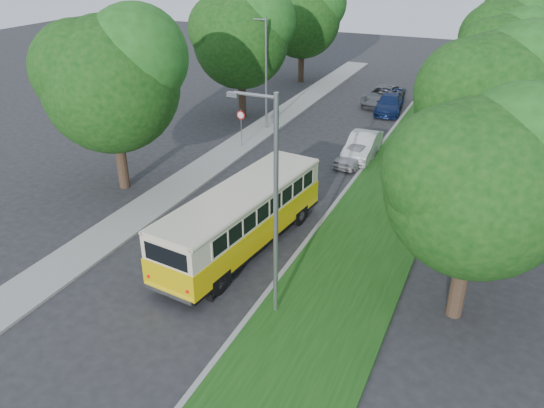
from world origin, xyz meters
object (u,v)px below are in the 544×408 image
at_px(lamppost_near, 273,203).
at_px(lamppost_far, 265,70).
at_px(vintage_bus, 242,219).
at_px(car_blue, 389,104).
at_px(car_silver, 356,154).
at_px(car_white, 362,146).
at_px(car_grey, 383,96).

height_order(lamppost_near, lamppost_far, lamppost_near).
distance_m(vintage_bus, car_blue, 22.67).
xyz_separation_m(lamppost_far, vintage_bus, (5.94, -15.08, -2.69)).
distance_m(lamppost_far, car_blue, 10.87).
bearing_deg(car_silver, lamppost_far, 164.79).
height_order(vintage_bus, car_white, vintage_bus).
bearing_deg(car_white, car_silver, -94.21).
distance_m(lamppost_near, car_grey, 28.36).
distance_m(lamppost_far, vintage_bus, 16.43).
distance_m(car_white, car_grey, 12.11).
bearing_deg(car_blue, car_white, -92.60).
distance_m(car_silver, car_grey, 13.28).
xyz_separation_m(vintage_bus, car_white, (1.76, 12.56, -0.69)).
height_order(lamppost_near, car_blue, lamppost_near).
height_order(car_white, car_grey, car_white).
bearing_deg(vintage_bus, car_silver, 88.42).
xyz_separation_m(car_white, car_grey, (-1.61, 12.00, -0.02)).
xyz_separation_m(lamppost_far, car_blue, (7.03, 7.55, -3.44)).
relative_size(lamppost_near, car_white, 1.77).
relative_size(lamppost_near, lamppost_far, 1.07).
xyz_separation_m(car_blue, car_grey, (-0.94, 1.93, 0.05)).
relative_size(lamppost_far, car_white, 1.66).
xyz_separation_m(lamppost_near, vintage_bus, (-2.96, 3.42, -2.94)).
height_order(lamppost_far, car_white, lamppost_far).
bearing_deg(car_blue, vintage_bus, -99.16).
relative_size(lamppost_far, vintage_bus, 0.78).
xyz_separation_m(lamppost_near, car_silver, (-1.27, 14.79, -3.76)).
relative_size(vintage_bus, car_grey, 1.84).
distance_m(vintage_bus, car_white, 12.70).
xyz_separation_m(lamppost_far, car_silver, (7.63, -3.71, -3.50)).
xyz_separation_m(lamppost_far, car_grey, (6.09, 9.48, -3.39)).
bearing_deg(car_white, car_grey, 96.58).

